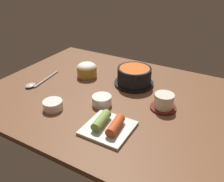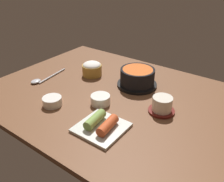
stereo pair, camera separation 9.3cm
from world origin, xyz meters
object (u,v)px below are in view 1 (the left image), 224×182
(banchan_cup_center, at_px, (102,100))
(side_bowl_near, at_px, (53,105))
(spoon, at_px, (36,83))
(stone_pot, at_px, (134,76))
(kimchi_plate, at_px, (108,126))
(tea_cup_with_saucer, at_px, (164,102))
(rice_bowl, at_px, (87,69))

(banchan_cup_center, distance_m, side_bowl_near, 0.18)
(side_bowl_near, xyz_separation_m, spoon, (-0.19, 0.11, -0.01))
(stone_pot, relative_size, kimchi_plate, 1.15)
(tea_cup_with_saucer, bearing_deg, rice_bowl, 167.67)
(banchan_cup_center, relative_size, spoon, 0.37)
(stone_pot, bearing_deg, rice_bowl, -171.68)
(tea_cup_with_saucer, distance_m, side_bowl_near, 0.40)
(banchan_cup_center, bearing_deg, side_bowl_near, -141.27)
(tea_cup_with_saucer, bearing_deg, kimchi_plate, -119.12)
(stone_pot, bearing_deg, side_bowl_near, -118.92)
(tea_cup_with_saucer, bearing_deg, banchan_cup_center, -157.52)
(side_bowl_near, distance_m, spoon, 0.22)
(tea_cup_with_saucer, bearing_deg, spoon, -170.61)
(rice_bowl, relative_size, side_bowl_near, 1.27)
(rice_bowl, bearing_deg, tea_cup_with_saucer, -12.33)
(kimchi_plate, distance_m, side_bowl_near, 0.24)
(rice_bowl, bearing_deg, side_bowl_near, -80.48)
(tea_cup_with_saucer, relative_size, side_bowl_near, 1.33)
(stone_pot, height_order, side_bowl_near, stone_pot)
(rice_bowl, bearing_deg, banchan_cup_center, -42.74)
(rice_bowl, xyz_separation_m, tea_cup_with_saucer, (0.40, -0.09, -0.01))
(kimchi_plate, bearing_deg, side_bowl_near, 178.89)
(stone_pot, bearing_deg, kimchi_plate, -79.46)
(rice_bowl, distance_m, kimchi_plate, 0.41)
(kimchi_plate, distance_m, spoon, 0.45)
(stone_pot, distance_m, rice_bowl, 0.23)
(side_bowl_near, bearing_deg, tea_cup_with_saucer, 29.65)
(rice_bowl, bearing_deg, stone_pot, 8.32)
(kimchi_plate, bearing_deg, tea_cup_with_saucer, 60.88)
(rice_bowl, xyz_separation_m, kimchi_plate, (0.28, -0.29, -0.02))
(banchan_cup_center, distance_m, spoon, 0.34)
(banchan_cup_center, distance_m, kimchi_plate, 0.15)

